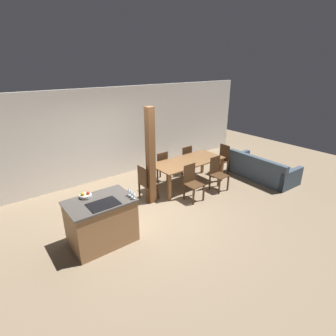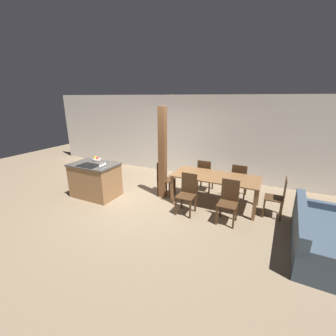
{
  "view_description": "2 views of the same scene",
  "coord_description": "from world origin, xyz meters",
  "px_view_note": "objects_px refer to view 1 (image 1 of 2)",
  "views": [
    {
      "loc": [
        -3.02,
        -4.47,
        3.32
      ],
      "look_at": [
        0.6,
        0.2,
        0.95
      ],
      "focal_mm": 28.0,
      "sensor_mm": 36.0,
      "label": 1
    },
    {
      "loc": [
        2.91,
        -4.55,
        2.63
      ],
      "look_at": [
        0.6,
        0.2,
        0.95
      ],
      "focal_mm": 24.0,
      "sensor_mm": 36.0,
      "label": 2
    }
  ],
  "objects_px": {
    "fruit_bowl": "(85,195)",
    "wine_glass_middle": "(131,191)",
    "dining_chair_foot_end": "(222,159)",
    "kitchen_island": "(102,221)",
    "dining_chair_near_left": "(192,182)",
    "dining_chair_head_end": "(146,183)",
    "dining_table": "(188,164)",
    "wine_glass_far": "(129,190)",
    "dining_chair_far_right": "(185,160)",
    "wine_glass_near": "(133,193)",
    "couch": "(262,170)",
    "dining_chair_near_right": "(217,173)",
    "timber_post": "(151,157)",
    "dining_chair_far_left": "(160,166)"
  },
  "relations": [
    {
      "from": "wine_glass_middle",
      "to": "dining_chair_far_left",
      "type": "xyz_separation_m",
      "value": [
        2.05,
        1.87,
        -0.56
      ]
    },
    {
      "from": "fruit_bowl",
      "to": "wine_glass_middle",
      "type": "xyz_separation_m",
      "value": [
        0.7,
        -0.54,
        0.08
      ]
    },
    {
      "from": "wine_glass_near",
      "to": "wine_glass_middle",
      "type": "relative_size",
      "value": 1.0
    },
    {
      "from": "dining_table",
      "to": "dining_chair_head_end",
      "type": "distance_m",
      "value": 1.45
    },
    {
      "from": "dining_table",
      "to": "timber_post",
      "type": "xyz_separation_m",
      "value": [
        -1.39,
        -0.17,
        0.54
      ]
    },
    {
      "from": "kitchen_island",
      "to": "dining_chair_near_right",
      "type": "xyz_separation_m",
      "value": [
        3.55,
        0.23,
        0.03
      ]
    },
    {
      "from": "wine_glass_far",
      "to": "dining_chair_foot_end",
      "type": "relative_size",
      "value": 0.17
    },
    {
      "from": "dining_chair_far_right",
      "to": "dining_chair_foot_end",
      "type": "height_order",
      "value": "same"
    },
    {
      "from": "kitchen_island",
      "to": "dining_chair_near_left",
      "type": "height_order",
      "value": "dining_chair_near_left"
    },
    {
      "from": "kitchen_island",
      "to": "wine_glass_middle",
      "type": "relative_size",
      "value": 7.9
    },
    {
      "from": "wine_glass_far",
      "to": "couch",
      "type": "height_order",
      "value": "wine_glass_far"
    },
    {
      "from": "wine_glass_near",
      "to": "dining_table",
      "type": "distance_m",
      "value": 2.85
    },
    {
      "from": "wine_glass_near",
      "to": "dining_chair_head_end",
      "type": "distance_m",
      "value": 1.76
    },
    {
      "from": "fruit_bowl",
      "to": "dining_chair_far_right",
      "type": "bearing_deg",
      "value": 19.81
    },
    {
      "from": "wine_glass_far",
      "to": "dining_chair_near_right",
      "type": "bearing_deg",
      "value": 7.58
    },
    {
      "from": "dining_chair_head_end",
      "to": "timber_post",
      "type": "bearing_deg",
      "value": -163.87
    },
    {
      "from": "kitchen_island",
      "to": "couch",
      "type": "height_order",
      "value": "kitchen_island"
    },
    {
      "from": "dining_chair_foot_end",
      "to": "couch",
      "type": "distance_m",
      "value": 1.26
    },
    {
      "from": "dining_chair_near_left",
      "to": "dining_chair_far_left",
      "type": "bearing_deg",
      "value": 90.0
    },
    {
      "from": "fruit_bowl",
      "to": "dining_table",
      "type": "distance_m",
      "value": 3.3
    },
    {
      "from": "kitchen_island",
      "to": "wine_glass_middle",
      "type": "height_order",
      "value": "wine_glass_middle"
    },
    {
      "from": "dining_table",
      "to": "kitchen_island",
      "type": "bearing_deg",
      "value": -163.37
    },
    {
      "from": "fruit_bowl",
      "to": "timber_post",
      "type": "xyz_separation_m",
      "value": [
        1.84,
        0.48,
        0.24
      ]
    },
    {
      "from": "wine_glass_near",
      "to": "dining_chair_far_right",
      "type": "distance_m",
      "value": 3.63
    },
    {
      "from": "kitchen_island",
      "to": "dining_chair_near_right",
      "type": "relative_size",
      "value": 1.32
    },
    {
      "from": "wine_glass_middle",
      "to": "timber_post",
      "type": "bearing_deg",
      "value": 41.62
    },
    {
      "from": "dining_chair_head_end",
      "to": "dining_chair_foot_end",
      "type": "distance_m",
      "value": 2.87
    },
    {
      "from": "dining_chair_far_left",
      "to": "dining_chair_head_end",
      "type": "relative_size",
      "value": 1.0
    },
    {
      "from": "wine_glass_middle",
      "to": "dining_chair_far_left",
      "type": "relative_size",
      "value": 0.17
    },
    {
      "from": "dining_chair_near_left",
      "to": "dining_chair_head_end",
      "type": "xyz_separation_m",
      "value": [
        -0.96,
        0.69,
        0.0
      ]
    },
    {
      "from": "dining_chair_near_right",
      "to": "dining_chair_foot_end",
      "type": "xyz_separation_m",
      "value": [
        0.96,
        0.69,
        0.0
      ]
    },
    {
      "from": "dining_chair_head_end",
      "to": "couch",
      "type": "xyz_separation_m",
      "value": [
        3.6,
        -1.0,
        -0.23
      ]
    },
    {
      "from": "dining_chair_near_right",
      "to": "dining_chair_near_left",
      "type": "bearing_deg",
      "value": 180.0
    },
    {
      "from": "dining_chair_near_left",
      "to": "dining_chair_near_right",
      "type": "relative_size",
      "value": 1.0
    },
    {
      "from": "dining_chair_foot_end",
      "to": "kitchen_island",
      "type": "bearing_deg",
      "value": -78.49
    },
    {
      "from": "dining_chair_far_left",
      "to": "dining_chair_near_right",
      "type": "bearing_deg",
      "value": 124.52
    },
    {
      "from": "dining_table",
      "to": "dining_chair_near_left",
      "type": "relative_size",
      "value": 2.25
    },
    {
      "from": "fruit_bowl",
      "to": "couch",
      "type": "distance_m",
      "value": 5.45
    },
    {
      "from": "fruit_bowl",
      "to": "wine_glass_far",
      "type": "distance_m",
      "value": 0.83
    },
    {
      "from": "wine_glass_middle",
      "to": "dining_table",
      "type": "xyz_separation_m",
      "value": [
        2.53,
        1.18,
        -0.38
      ]
    },
    {
      "from": "wine_glass_near",
      "to": "wine_glass_far",
      "type": "xyz_separation_m",
      "value": [
        0.0,
        0.17,
        0.0
      ]
    },
    {
      "from": "wine_glass_far",
      "to": "dining_chair_head_end",
      "type": "bearing_deg",
      "value": 45.01
    },
    {
      "from": "wine_glass_far",
      "to": "dining_table",
      "type": "distance_m",
      "value": 2.78
    },
    {
      "from": "dining_table",
      "to": "dining_chair_near_right",
      "type": "distance_m",
      "value": 0.86
    },
    {
      "from": "fruit_bowl",
      "to": "couch",
      "type": "xyz_separation_m",
      "value": [
        5.39,
        -0.36,
        -0.71
      ]
    },
    {
      "from": "kitchen_island",
      "to": "timber_post",
      "type": "xyz_separation_m",
      "value": [
        1.68,
        0.75,
        0.74
      ]
    },
    {
      "from": "kitchen_island",
      "to": "wine_glass_far",
      "type": "xyz_separation_m",
      "value": [
        0.55,
        -0.17,
        0.59
      ]
    },
    {
      "from": "dining_chair_near_left",
      "to": "dining_chair_far_right",
      "type": "bearing_deg",
      "value": 55.48
    },
    {
      "from": "kitchen_island",
      "to": "dining_table",
      "type": "height_order",
      "value": "kitchen_island"
    },
    {
      "from": "wine_glass_far",
      "to": "dining_chair_near_left",
      "type": "relative_size",
      "value": 0.17
    }
  ]
}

